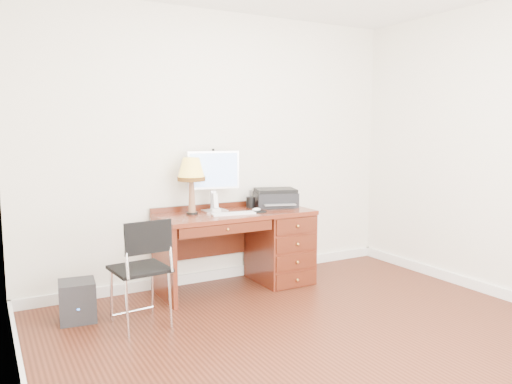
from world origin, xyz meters
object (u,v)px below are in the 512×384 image
printer (275,198)px  leg_lamp (191,173)px  phone (216,207)px  monitor (213,173)px  chair (142,262)px  equipment_box (77,301)px  desk (264,242)px

printer → leg_lamp: 0.98m
printer → phone: printer is taller
monitor → printer: monitor is taller
chair → equipment_box: size_ratio=2.66×
printer → phone: (-0.69, -0.03, -0.04)m
leg_lamp → phone: size_ratio=2.96×
leg_lamp → equipment_box: (-1.09, -0.23, -0.98)m
leg_lamp → chair: leg_lamp is taller
printer → desk: bearing=-133.6°
desk → leg_lamp: (-0.74, 0.08, 0.73)m
printer → phone: 0.69m
monitor → printer: (0.68, -0.04, -0.28)m
chair → equipment_box: chair is taller
leg_lamp → chair: size_ratio=0.61×
desk → equipment_box: 1.85m
printer → equipment_box: 2.15m
printer → leg_lamp: size_ratio=0.94×
phone → monitor: bearing=92.8°
leg_lamp → chair: bearing=-136.4°
leg_lamp → phone: 0.42m
phone → leg_lamp: bearing=-170.9°
desk → equipment_box: desk is taller
desk → monitor: (-0.48, 0.15, 0.71)m
printer → monitor: bearing=-166.0°
monitor → printer: size_ratio=1.18×
desk → equipment_box: size_ratio=4.59×
leg_lamp → printer: bearing=1.7°
printer → chair: 1.77m
monitor → equipment_box: bearing=-157.4°
phone → chair: phone is taller
desk → monitor: size_ratio=2.56×
monitor → leg_lamp: (-0.25, -0.07, 0.02)m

